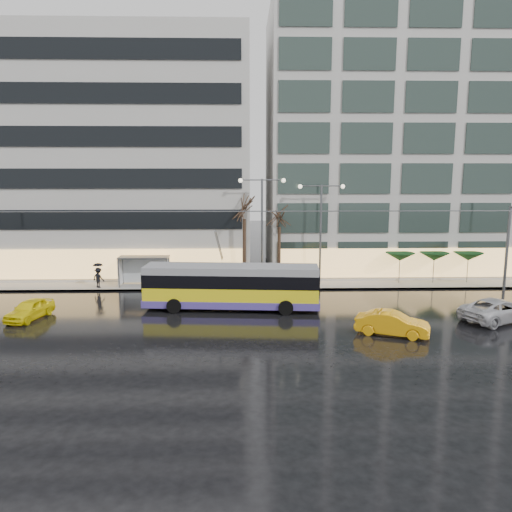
{
  "coord_description": "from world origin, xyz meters",
  "views": [
    {
      "loc": [
        0.38,
        -31.25,
        9.65
      ],
      "look_at": [
        1.34,
        5.0,
        3.58
      ],
      "focal_mm": 35.0,
      "sensor_mm": 36.0,
      "label": 1
    }
  ],
  "objects_px": {
    "trolleybus": "(231,288)",
    "taxi_a": "(30,309)",
    "bus_shelter": "(140,264)",
    "street_lamp_near": "(262,216)"
  },
  "relations": [
    {
      "from": "trolleybus",
      "to": "bus_shelter",
      "type": "relative_size",
      "value": 2.98
    },
    {
      "from": "trolleybus",
      "to": "taxi_a",
      "type": "height_order",
      "value": "trolleybus"
    },
    {
      "from": "street_lamp_near",
      "to": "trolleybus",
      "type": "bearing_deg",
      "value": -108.29
    },
    {
      "from": "taxi_a",
      "to": "trolleybus",
      "type": "bearing_deg",
      "value": 22.27
    },
    {
      "from": "trolleybus",
      "to": "street_lamp_near",
      "type": "height_order",
      "value": "street_lamp_near"
    },
    {
      "from": "street_lamp_near",
      "to": "taxi_a",
      "type": "relative_size",
      "value": 2.3
    },
    {
      "from": "trolleybus",
      "to": "taxi_a",
      "type": "bearing_deg",
      "value": -170.93
    },
    {
      "from": "street_lamp_near",
      "to": "taxi_a",
      "type": "xyz_separation_m",
      "value": [
        -15.83,
        -9.56,
        -5.32
      ]
    },
    {
      "from": "bus_shelter",
      "to": "street_lamp_near",
      "type": "height_order",
      "value": "street_lamp_near"
    },
    {
      "from": "trolleybus",
      "to": "taxi_a",
      "type": "xyz_separation_m",
      "value": [
        -13.38,
        -2.14,
        -0.88
      ]
    }
  ]
}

